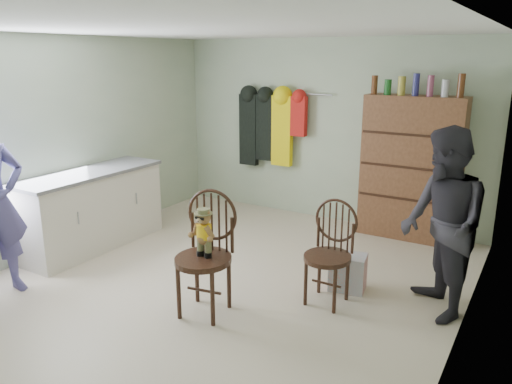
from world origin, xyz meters
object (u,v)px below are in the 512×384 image
Objects in this scene: chair_far at (330,249)px; dresser at (411,168)px; counter at (92,209)px; chair_front at (206,244)px.

dresser is at bearing 86.31° from chair_far.
chair_front is (2.15, -0.59, 0.17)m from counter.
chair_far is at bearing -94.64° from dresser.
chair_front is 3.08m from dresser.
dresser is at bearing 35.68° from counter.
counter is 1.66× the size of chair_front.
chair_far is (3.03, 0.17, 0.06)m from counter.
counter is 1.89× the size of chair_far.
chair_front is at bearing -109.99° from dresser.
chair_far is 2.17m from dresser.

